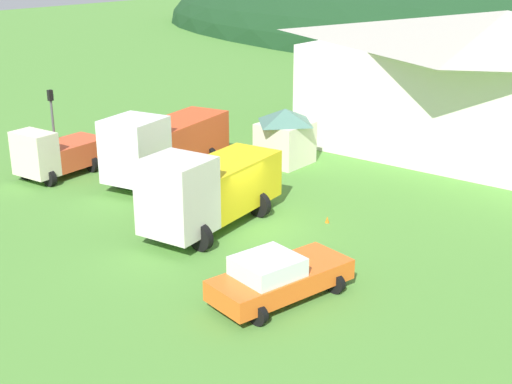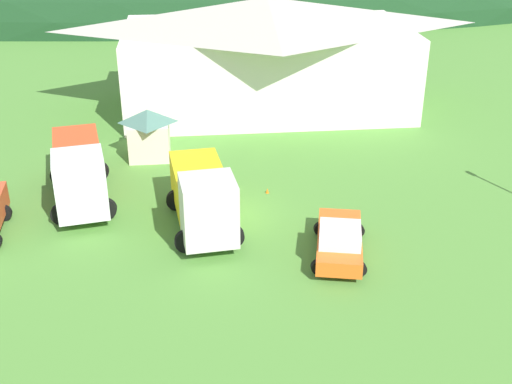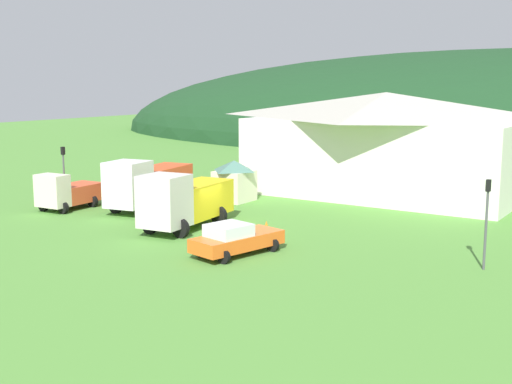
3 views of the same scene
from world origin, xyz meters
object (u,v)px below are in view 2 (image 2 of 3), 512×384
at_px(flatbed_truck_yellow, 203,196).
at_px(traffic_cone_near_pickup, 267,193).
at_px(service_pickup_orange, 339,240).
at_px(depot_building, 267,52).
at_px(heavy_rig_white, 79,170).
at_px(play_shed_cream, 149,133).

height_order(flatbed_truck_yellow, traffic_cone_near_pickup, flatbed_truck_yellow).
bearing_deg(service_pickup_orange, depot_building, -165.15).
bearing_deg(heavy_rig_white, service_pickup_orange, 51.02).
bearing_deg(heavy_rig_white, play_shed_cream, 140.15).
height_order(play_shed_cream, heavy_rig_white, heavy_rig_white).
distance_m(flatbed_truck_yellow, traffic_cone_near_pickup, 5.35).
relative_size(flatbed_truck_yellow, service_pickup_orange, 1.38).
relative_size(play_shed_cream, service_pickup_orange, 0.57).
bearing_deg(traffic_cone_near_pickup, heavy_rig_white, -179.94).
distance_m(heavy_rig_white, flatbed_truck_yellow, 7.21).
relative_size(heavy_rig_white, service_pickup_orange, 1.57).
relative_size(depot_building, play_shed_cream, 7.14).
height_order(play_shed_cream, traffic_cone_near_pickup, play_shed_cream).
relative_size(play_shed_cream, flatbed_truck_yellow, 0.41).
bearing_deg(flatbed_truck_yellow, heavy_rig_white, -126.10).
bearing_deg(service_pickup_orange, traffic_cone_near_pickup, -147.46).
bearing_deg(service_pickup_orange, flatbed_truck_yellow, -104.93).
bearing_deg(play_shed_cream, traffic_cone_near_pickup, -41.61).
xyz_separation_m(depot_building, flatbed_truck_yellow, (-5.17, -17.94, -2.30)).
height_order(depot_building, flatbed_truck_yellow, depot_building).
bearing_deg(flatbed_truck_yellow, play_shed_cream, -168.61).
distance_m(heavy_rig_white, traffic_cone_near_pickup, 9.94).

